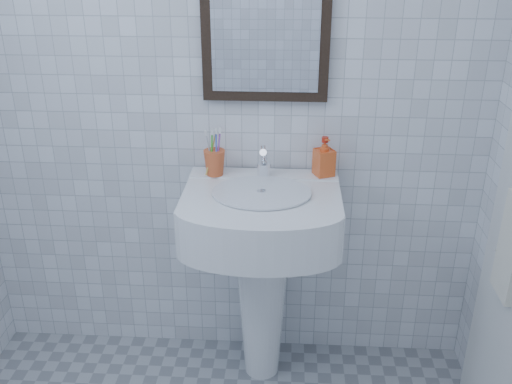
{
  "coord_description": "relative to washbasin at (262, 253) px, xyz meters",
  "views": [
    {
      "loc": [
        0.27,
        -1.07,
        1.85
      ],
      "look_at": [
        0.15,
        0.86,
        0.98
      ],
      "focal_mm": 40.0,
      "sensor_mm": 36.0,
      "label": 1
    }
  ],
  "objects": [
    {
      "name": "wall_mirror",
      "position": [
        0.0,
        0.19,
        0.91
      ],
      "size": [
        0.5,
        0.04,
        0.62
      ],
      "color": "black",
      "rests_on": "wall_back"
    },
    {
      "name": "faucet",
      "position": [
        0.0,
        0.11,
        0.36
      ],
      "size": [
        0.06,
        0.12,
        0.14
      ],
      "color": "white",
      "rests_on": "washbasin"
    },
    {
      "name": "hand_towel",
      "position": [
        0.87,
        -0.3,
        0.23
      ],
      "size": [
        0.03,
        0.16,
        0.38
      ],
      "primitive_type": "cube",
      "color": "silver",
      "rests_on": "towel_ring"
    },
    {
      "name": "soap_dispenser",
      "position": [
        0.25,
        0.14,
        0.39
      ],
      "size": [
        0.1,
        0.1,
        0.16
      ],
      "primitive_type": "imported",
      "rotation": [
        0.0,
        0.0,
        0.42
      ],
      "color": "#E54116",
      "rests_on": "washbasin"
    },
    {
      "name": "toothbrush_cup",
      "position": [
        -0.2,
        0.11,
        0.36
      ],
      "size": [
        0.11,
        0.11,
        0.11
      ],
      "primitive_type": null,
      "rotation": [
        0.0,
        0.0,
        -0.24
      ],
      "color": "#D6572A",
      "rests_on": "washbasin"
    },
    {
      "name": "washbasin",
      "position": [
        0.0,
        0.0,
        0.0
      ],
      "size": [
        0.62,
        0.45,
        0.95
      ],
      "color": "white",
      "rests_on": "ground"
    },
    {
      "name": "wall_back",
      "position": [
        -0.17,
        0.21,
        0.61
      ],
      "size": [
        2.2,
        0.02,
        2.5
      ],
      "primitive_type": "cube",
      "color": "silver",
      "rests_on": "ground"
    }
  ]
}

